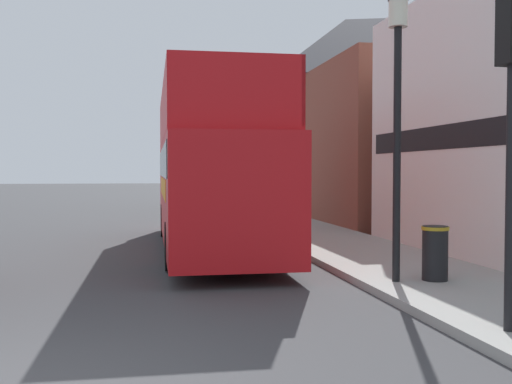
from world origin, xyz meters
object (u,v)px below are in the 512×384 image
tour_bus (211,180)px  parked_car_ahead_of_bus (209,207)px  litter_bin (435,251)px  lamp_post_second (273,126)px  lamp_post_nearest (398,81)px

tour_bus → parked_car_ahead_of_bus: tour_bus is taller
tour_bus → litter_bin: (3.22, -5.96, -1.16)m
parked_car_ahead_of_bus → lamp_post_second: lamp_post_second is taller
parked_car_ahead_of_bus → litter_bin: (2.43, -13.21, -0.00)m
tour_bus → lamp_post_nearest: size_ratio=2.14×
tour_bus → litter_bin: tour_bus is taller
tour_bus → lamp_post_nearest: lamp_post_nearest is taller
lamp_post_second → litter_bin: 10.30m
parked_car_ahead_of_bus → litter_bin: 13.43m
parked_car_ahead_of_bus → litter_bin: parked_car_ahead_of_bus is taller
tour_bus → lamp_post_second: lamp_post_second is taller
lamp_post_second → litter_bin: lamp_post_second is taller
tour_bus → litter_bin: bearing=-60.4°
lamp_post_nearest → litter_bin: (0.71, -0.03, -2.93)m
lamp_post_nearest → lamp_post_second: (0.02, 9.84, -0.03)m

